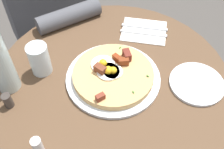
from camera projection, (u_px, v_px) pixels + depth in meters
name	position (u px, v px, depth m)	size (l,w,h in m)	color
dining_table	(112.00, 105.00, 1.02)	(0.80, 0.80, 0.72)	brown
person_seated	(52.00, 24.00, 1.39)	(0.38, 0.46, 1.14)	#2D2D33
pizza_plate	(112.00, 78.00, 0.88)	(0.31, 0.31, 0.01)	white
breakfast_pizza	(112.00, 74.00, 0.87)	(0.27, 0.27, 0.05)	tan
bread_plate	(197.00, 83.00, 0.87)	(0.18, 0.18, 0.01)	white
napkin	(144.00, 31.00, 1.04)	(0.17, 0.14, 0.00)	white
fork	(145.00, 27.00, 1.05)	(0.18, 0.01, 0.01)	silver
knife	(144.00, 33.00, 1.03)	(0.18, 0.01, 0.01)	silver
water_glass	(39.00, 59.00, 0.87)	(0.07, 0.07, 0.11)	silver
salt_shaker	(38.00, 146.00, 0.71)	(0.03, 0.03, 0.06)	white
pepper_shaker	(8.00, 101.00, 0.80)	(0.03, 0.03, 0.05)	#3F3833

